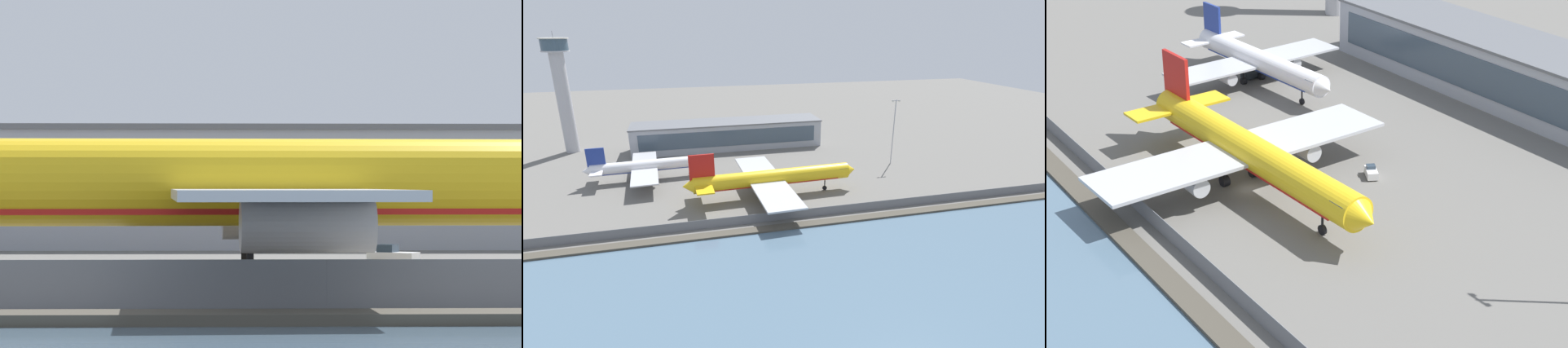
{
  "view_description": "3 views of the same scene",
  "coord_description": "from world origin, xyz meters",
  "views": [
    {
      "loc": [
        -5.06,
        -83.61,
        5.75
      ],
      "look_at": [
        -2.38,
        2.1,
        6.37
      ],
      "focal_mm": 105.0,
      "sensor_mm": 36.0,
      "label": 1
    },
    {
      "loc": [
        -24.81,
        -109.95,
        47.78
      ],
      "look_at": [
        4.02,
        3.17,
        5.72
      ],
      "focal_mm": 28.0,
      "sensor_mm": 36.0,
      "label": 2
    },
    {
      "loc": [
        96.69,
        -56.53,
        56.23
      ],
      "look_at": [
        5.35,
        6.55,
        2.77
      ],
      "focal_mm": 60.0,
      "sensor_mm": 36.0,
      "label": 3
    }
  ],
  "objects": [
    {
      "name": "control_tower",
      "position": [
        -69.09,
        66.46,
        26.35
      ],
      "size": [
        10.48,
        10.48,
        46.74
      ],
      "color": "#ADADB2",
      "rests_on": "ground"
    },
    {
      "name": "passenger_jet_white",
      "position": [
        -36.9,
        24.52,
        4.68
      ],
      "size": [
        41.45,
        35.52,
        12.26
      ],
      "color": "white",
      "rests_on": "ground"
    },
    {
      "name": "apron_light_mast_apron_west",
      "position": [
        49.53,
        20.24,
        13.19
      ],
      "size": [
        3.2,
        0.4,
        23.76
      ],
      "color": "#A8A8AD",
      "rests_on": "ground"
    },
    {
      "name": "baggage_tug",
      "position": [
        6.84,
        16.99,
        0.81
      ],
      "size": [
        3.58,
        2.91,
        1.8
      ],
      "color": "white",
      "rests_on": "ground"
    },
    {
      "name": "cargo_jet_yellow",
      "position": [
        -0.7,
        0.47,
        5.69
      ],
      "size": [
        53.06,
        45.64,
        14.91
      ],
      "color": "yellow",
      "rests_on": "ground"
    },
    {
      "name": "ops_van",
      "position": [
        -40.73,
        25.86,
        1.28
      ],
      "size": [
        2.25,
        5.26,
        2.48
      ],
      "color": "#1E2328",
      "rests_on": "ground"
    },
    {
      "name": "perimeter_fence",
      "position": [
        0.0,
        -16.0,
        1.22
      ],
      "size": [
        280.0,
        0.1,
        2.44
      ],
      "color": "slate",
      "rests_on": "ground"
    },
    {
      "name": "ground_plane",
      "position": [
        0.0,
        0.0,
        0.0
      ],
      "size": [
        500.0,
        500.0,
        0.0
      ],
      "primitive_type": "plane",
      "color": "#66635E"
    },
    {
      "name": "terminal_building",
      "position": [
        -6.52,
        57.49,
        5.58
      ],
      "size": [
        77.7,
        16.36,
        11.13
      ],
      "color": "#9EA3AD",
      "rests_on": "ground"
    },
    {
      "name": "shoreline_seawall",
      "position": [
        0.0,
        -20.5,
        0.25
      ],
      "size": [
        320.0,
        3.0,
        0.5
      ],
      "color": "#474238",
      "rests_on": "ground"
    }
  ]
}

